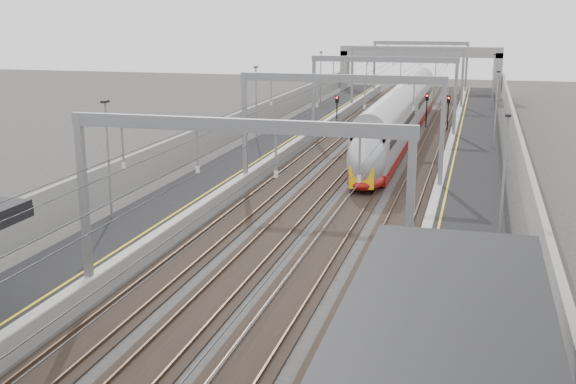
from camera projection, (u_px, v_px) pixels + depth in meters
The scene contains 11 objects.
platform_left at pixel (236, 170), 50.97m from camera, with size 4.00×120.00×1.00m, color black.
platform_right at pixel (469, 183), 46.97m from camera, with size 4.00×120.00×1.00m, color black.
tracks at pixel (347, 183), 49.08m from camera, with size 11.40×140.00×0.20m.
overhead_line at pixel (365, 84), 53.82m from camera, with size 13.00×140.00×6.60m.
overbridge at pixel (420, 58), 99.41m from camera, with size 22.00×2.20×6.90m.
wall_left at pixel (193, 153), 51.51m from camera, with size 0.30×120.00×3.20m, color gray.
wall_right at pixel (521, 169), 45.90m from camera, with size 0.30×120.00×3.20m, color gray.
train at pixel (400, 120), 64.90m from camera, with size 2.51×45.69×3.97m.
signal_green at pixel (337, 106), 70.88m from camera, with size 0.32×0.32×3.48m.
signal_red_near at pixel (427, 104), 72.81m from camera, with size 0.32×0.32×3.48m.
signal_red_far at pixel (448, 106), 70.81m from camera, with size 0.32×0.32×3.48m.
Camera 1 is at (8.41, -2.22, 11.21)m, focal length 45.00 mm.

